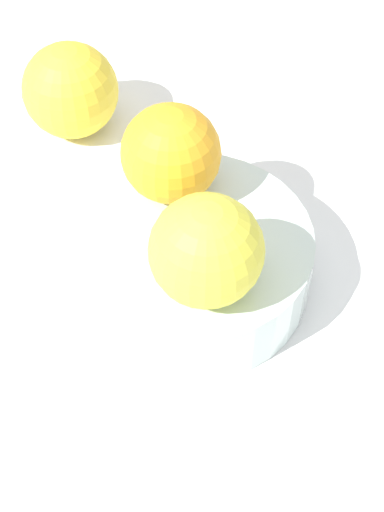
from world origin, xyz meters
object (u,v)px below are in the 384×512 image
object	(u,v)px
orange_in_bowl_0	(206,251)
orange_loose_0	(70,90)
fruit_bowl	(192,262)
orange_in_bowl_1	(171,154)

from	to	relation	value
orange_in_bowl_0	orange_loose_0	world-z (taller)	orange_in_bowl_0
fruit_bowl	orange_in_bowl_0	xyz separation A→B (cm)	(3.63, -1.06, 5.62)
fruit_bowl	orange_loose_0	xyz separation A→B (cm)	(-17.66, -0.81, 1.45)
orange_loose_0	orange_in_bowl_1	bearing A→B (deg)	6.79
orange_loose_0	fruit_bowl	bearing A→B (deg)	2.64
orange_in_bowl_0	orange_in_bowl_1	size ratio (longest dim) A/B	1.03
orange_in_bowl_0	orange_loose_0	distance (cm)	21.70
fruit_bowl	orange_in_bowl_0	distance (cm)	6.78
orange_loose_0	orange_in_bowl_0	bearing A→B (deg)	-0.67
orange_in_bowl_1	orange_in_bowl_0	bearing A→B (deg)	-13.32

